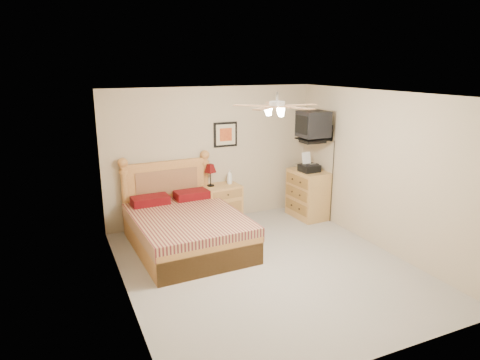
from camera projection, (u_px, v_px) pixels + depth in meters
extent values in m
plane|color=#9B958C|center=(267.00, 267.00, 6.28)|extent=(4.50, 4.50, 0.00)
cube|color=white|center=(270.00, 94.00, 5.63)|extent=(4.00, 4.50, 0.04)
cube|color=tan|center=(212.00, 155.00, 7.94)|extent=(4.00, 0.04, 2.50)
cube|color=tan|center=(381.00, 245.00, 3.97)|extent=(4.00, 0.04, 2.50)
cube|color=tan|center=(122.00, 204.00, 5.16)|extent=(0.04, 4.50, 2.50)
cube|color=tan|center=(380.00, 171.00, 6.74)|extent=(0.04, 4.50, 2.50)
cube|color=#BC8C45|center=(222.00, 204.00, 7.99)|extent=(0.70, 0.55, 0.72)
imported|color=white|center=(229.00, 177.00, 7.98)|extent=(0.12, 0.12, 0.27)
cube|color=black|center=(225.00, 134.00, 7.93)|extent=(0.46, 0.04, 0.46)
cube|color=#A1703B|center=(308.00, 194.00, 8.25)|extent=(0.58, 0.81, 0.92)
imported|color=beige|center=(300.00, 167.00, 8.36)|extent=(0.26, 0.30, 0.02)
imported|color=gray|center=(299.00, 166.00, 8.37)|extent=(0.32, 0.35, 0.02)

